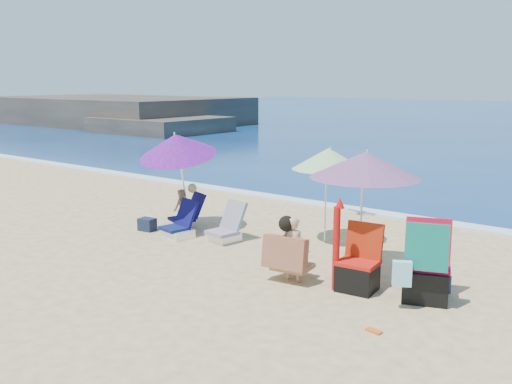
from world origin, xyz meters
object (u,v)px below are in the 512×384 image
Objects in this scene: camp_chair_right at (425,272)px; camp_chair_left at (358,271)px; chair_navy at (180,227)px; chair_rainbow at (226,230)px; person_center at (290,250)px; umbrella_blue at (177,145)px; person_left at (184,208)px; umbrella_turquoise at (365,165)px; furled_umbrella at (337,240)px; umbrella_striped at (329,159)px.

camp_chair_left is at bearing -168.39° from camp_chair_right.
chair_rainbow reaches higher than chair_navy.
person_center is at bearing -13.72° from chair_navy.
chair_rainbow is at bearing -0.39° from umbrella_blue.
umbrella_blue is at bearing 136.76° from chair_navy.
chair_rainbow is (1.29, -0.01, -1.57)m from umbrella_blue.
person_left is at bearing 167.27° from camp_chair_left.
umbrella_turquoise reaches higher than furled_umbrella.
furled_umbrella is at bearing -56.28° from umbrella_striped.
chair_navy is 0.77m from person_left.
person_center reaches higher than person_left.
chair_navy is 0.97m from chair_rainbow.
umbrella_blue is 3.94m from person_center.
camp_chair_right is (4.21, -0.62, 0.22)m from chair_rainbow.
chair_navy is 0.81× the size of person_left.
chair_rainbow is (-2.95, 0.08, -1.55)m from umbrella_turquoise.
person_center is (-0.68, -1.04, -1.25)m from umbrella_turquoise.
camp_chair_left is at bearing -12.73° from person_left.
person_center is at bearing -162.85° from camp_chair_left.
camp_chair_right reaches higher than person_center.
furled_umbrella is 4.54m from person_left.
furled_umbrella is at bearing -144.21° from camp_chair_left.
person_left is at bearing 106.16° from umbrella_blue.
camp_chair_right is 2.01m from person_center.
camp_chair_left is (4.56, -0.82, -1.48)m from umbrella_blue.
furled_umbrella is 3.22m from chair_rainbow.
umbrella_striped is (-1.34, 1.18, -0.14)m from umbrella_turquoise.
chair_navy is at bearing 166.28° from person_center.
umbrella_striped is 3.31m from person_left.
person_center is (-1.01, -0.31, 0.20)m from camp_chair_left.
umbrella_blue reaches higher than camp_chair_right.
person_left is at bearing 159.44° from person_center.
camp_chair_left reaches higher than chair_navy.
umbrella_turquoise reaches higher than umbrella_striped.
chair_navy is at bearing 170.51° from furled_umbrella.
umbrella_striped is at bearing 16.28° from person_left.
furled_umbrella is at bearing -15.84° from person_left.
chair_rainbow is at bearing -9.79° from person_left.
umbrella_turquoise is 0.96× the size of umbrella_blue.
furled_umbrella is 1.30m from camp_chair_right.
chair_navy is 0.75× the size of camp_chair_left.
umbrella_striped reaches higher than chair_navy.
chair_rainbow is at bearing 153.64° from person_center.
person_left is (-1.35, 0.23, 0.21)m from chair_rainbow.
furled_umbrella is at bearing -13.26° from umbrella_blue.
furled_umbrella is 1.42× the size of camp_chair_left.
camp_chair_right is (5.49, -0.63, -1.34)m from umbrella_blue.
umbrella_blue is at bearing -73.84° from person_left.
umbrella_striped is at bearing 146.57° from camp_chair_right.
umbrella_blue is 5.69m from camp_chair_right.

